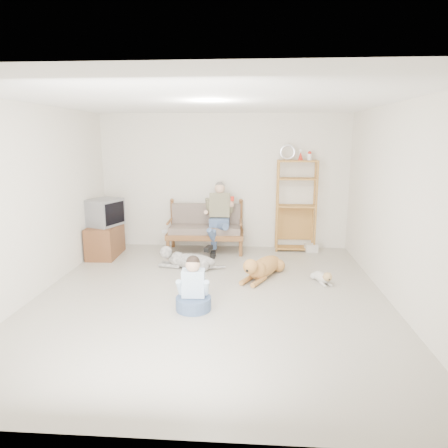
# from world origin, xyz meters

# --- Properties ---
(floor) EXTENTS (5.50, 5.50, 0.00)m
(floor) POSITION_xyz_m (0.00, 0.00, 0.00)
(floor) COLOR beige
(floor) RESTS_ON ground
(ceiling) EXTENTS (5.50, 5.50, 0.00)m
(ceiling) POSITION_xyz_m (0.00, 0.00, 2.70)
(ceiling) COLOR white
(ceiling) RESTS_ON ground
(wall_back) EXTENTS (5.00, 0.00, 5.00)m
(wall_back) POSITION_xyz_m (0.00, 2.75, 1.35)
(wall_back) COLOR beige
(wall_back) RESTS_ON ground
(wall_front) EXTENTS (5.00, 0.00, 5.00)m
(wall_front) POSITION_xyz_m (0.00, -2.75, 1.35)
(wall_front) COLOR beige
(wall_front) RESTS_ON ground
(wall_left) EXTENTS (0.00, 5.50, 5.50)m
(wall_left) POSITION_xyz_m (-2.50, 0.00, 1.35)
(wall_left) COLOR beige
(wall_left) RESTS_ON ground
(wall_right) EXTENTS (0.00, 5.50, 5.50)m
(wall_right) POSITION_xyz_m (2.50, 0.00, 1.35)
(wall_right) COLOR beige
(wall_right) RESTS_ON ground
(loveseat) EXTENTS (1.52, 0.74, 0.95)m
(loveseat) POSITION_xyz_m (-0.34, 2.39, 0.49)
(loveseat) COLOR brown
(loveseat) RESTS_ON ground
(man) EXTENTS (0.53, 0.75, 1.22)m
(man) POSITION_xyz_m (-0.08, 2.20, 0.64)
(man) COLOR slate
(man) RESTS_ON loveseat
(etagere) EXTENTS (0.80, 0.35, 2.10)m
(etagere) POSITION_xyz_m (1.44, 2.55, 0.93)
(etagere) COLOR #C07E3C
(etagere) RESTS_ON ground
(book_stack) EXTENTS (0.27, 0.21, 0.15)m
(book_stack) POSITION_xyz_m (1.76, 2.45, 0.08)
(book_stack) COLOR white
(book_stack) RESTS_ON ground
(tv_stand) EXTENTS (0.52, 0.91, 0.60)m
(tv_stand) POSITION_xyz_m (-2.23, 1.90, 0.30)
(tv_stand) COLOR brown
(tv_stand) RESTS_ON ground
(crt_tv) EXTENTS (0.67, 0.74, 0.50)m
(crt_tv) POSITION_xyz_m (-2.19, 1.90, 0.85)
(crt_tv) COLOR slate
(crt_tv) RESTS_ON tv_stand
(wall_outlet) EXTENTS (0.12, 0.02, 0.08)m
(wall_outlet) POSITION_xyz_m (-1.25, 2.73, 0.30)
(wall_outlet) COLOR white
(wall_outlet) RESTS_ON ground
(golden_retriever) EXTENTS (0.74, 1.26, 0.41)m
(golden_retriever) POSITION_xyz_m (0.75, 0.89, 0.17)
(golden_retriever) COLOR #CC7E46
(golden_retriever) RESTS_ON ground
(shaggy_dog) EXTENTS (1.24, 0.43, 0.37)m
(shaggy_dog) POSITION_xyz_m (-0.57, 1.29, 0.15)
(shaggy_dog) COLOR white
(shaggy_dog) RESTS_ON ground
(terrier) EXTENTS (0.28, 0.57, 0.22)m
(terrier) POSITION_xyz_m (1.69, 0.69, 0.09)
(terrier) COLOR silver
(terrier) RESTS_ON ground
(child) EXTENTS (0.47, 0.47, 0.74)m
(child) POSITION_xyz_m (-0.19, -0.41, 0.27)
(child) COLOR slate
(child) RESTS_ON ground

